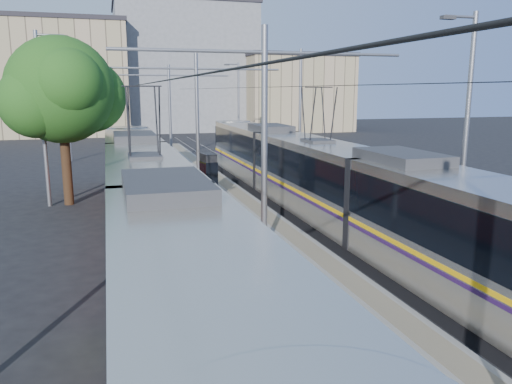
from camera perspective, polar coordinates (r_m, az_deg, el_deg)
name	(u,v)px	position (r m, az deg, el deg)	size (l,w,h in m)	color
platform	(210,198)	(24.86, -5.32, -0.65)	(4.00, 50.00, 0.30)	gray
tactile_strip_left	(180,196)	(24.60, -8.64, -0.50)	(0.70, 50.00, 0.01)	gray
tactile_strip_right	(238,193)	(25.15, -2.09, -0.11)	(0.70, 50.00, 0.01)	gray
rails	(210,200)	(24.89, -5.32, -0.95)	(8.71, 70.00, 0.03)	gray
tram_left	(147,207)	(16.41, -12.34, -1.64)	(2.43, 28.98, 5.50)	black
tram_right	(317,176)	(20.99, 6.95, 1.80)	(2.43, 30.89, 5.50)	black
catenary	(221,111)	(21.54, -4.03, 9.24)	(9.20, 70.00, 7.00)	gray
street_lamps	(194,112)	(28.27, -7.09, 9.02)	(15.18, 38.22, 8.00)	gray
shelter	(209,175)	(23.98, -5.43, 1.98)	(0.73, 1.04, 2.13)	black
tree	(69,92)	(25.23, -20.63, 10.64)	(5.40, 4.99, 7.84)	#382314
building_left	(59,78)	(67.08, -21.60, 11.98)	(16.32, 12.24, 13.68)	tan
building_centre	(184,68)	(71.72, -8.23, 13.84)	(18.36, 14.28, 16.85)	gray
building_right	(294,93)	(69.40, 4.35, 11.25)	(14.28, 10.20, 10.19)	tan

